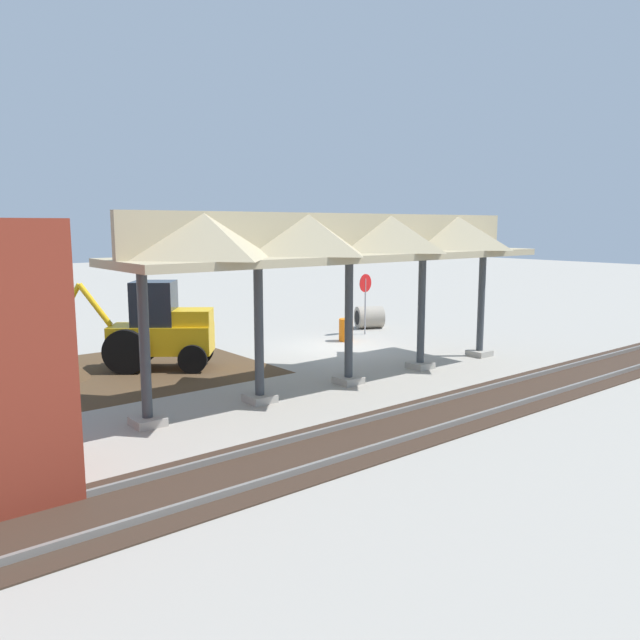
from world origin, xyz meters
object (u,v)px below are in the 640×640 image
Objects in this scene: backhoe at (157,330)px; concrete_pipe at (369,317)px; stop_sign at (365,291)px; traffic_barrel at (346,330)px.

backhoe is 3.33× the size of concrete_pipe.
stop_sign is 2.12m from concrete_pipe.
stop_sign is 1.75× the size of concrete_pipe.
concrete_pipe is (-1.25, -1.06, -1.35)m from stop_sign.
concrete_pipe is at bearing -149.19° from traffic_barrel.
backhoe is at bearing -1.29° from traffic_barrel.
traffic_barrel is (1.65, 0.67, -1.40)m from stop_sign.
stop_sign reaches higher than concrete_pipe.
backhoe is at bearing 8.20° from concrete_pipe.
traffic_barrel is at bearing 30.81° from concrete_pipe.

